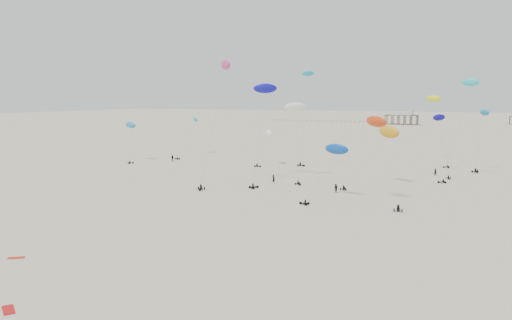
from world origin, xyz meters
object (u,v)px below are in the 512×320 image
at_px(rig_4, 296,116).
at_px(rig_9, 436,110).
at_px(rig_0, 219,95).
at_px(pavilion_main, 402,118).
at_px(spectator_0, 274,183).

distance_m(rig_4, rig_9, 51.14).
bearing_deg(rig_4, rig_0, 7.49).
height_order(rig_4, rig_9, rig_9).
xyz_separation_m(pavilion_main, spectator_0, (7.05, -246.12, -4.22)).
bearing_deg(rig_4, rig_9, -167.04).
bearing_deg(rig_0, spectator_0, -157.06).
relative_size(pavilion_main, rig_9, 0.93).
bearing_deg(rig_9, rig_4, 150.57).
xyz_separation_m(rig_4, rig_9, (26.00, 44.03, 0.59)).
xyz_separation_m(rig_4, spectator_0, (-2.26, -7.51, -14.17)).
bearing_deg(rig_9, spectator_0, 152.40).
distance_m(rig_4, spectator_0, 16.20).
bearing_deg(pavilion_main, rig_9, -79.71).
relative_size(rig_0, spectator_0, 11.72).
bearing_deg(spectator_0, pavilion_main, -62.77).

